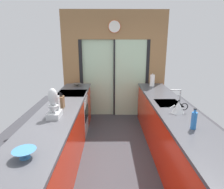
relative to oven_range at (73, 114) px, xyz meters
The scene contains 13 objects.
ground_plane 1.21m from the oven_range, 35.58° to the right, with size 5.04×7.60×0.02m, color #38383D.
back_wall_unit 1.81m from the oven_range, 51.68° to the left, with size 2.64×0.12×2.70m.
left_counter_run 1.12m from the oven_range, 90.08° to the right, with size 0.62×3.80×0.92m.
right_counter_run 2.05m from the oven_range, 27.56° to the right, with size 0.62×3.80×0.92m.
sink_faucet 2.18m from the oven_range, 19.62° to the right, with size 0.19×0.02×0.24m.
oven_range is the anchor object (origin of this frame).
mixing_bowl_near 2.38m from the oven_range, 89.55° to the right, with size 0.21×0.21×0.08m.
mixing_bowl_far 0.78m from the oven_range, 88.21° to the left, with size 0.21×0.21×0.08m.
knife_block 1.09m from the oven_range, 88.88° to the right, with size 0.08×0.14×0.26m.
stand_mixer 1.48m from the oven_range, 89.21° to the right, with size 0.17×0.27×0.42m.
kettle 2.23m from the oven_range, 33.49° to the right, with size 0.27×0.19×0.20m.
soap_bottle 2.56m from the oven_range, 43.96° to the right, with size 0.07×0.07×0.26m.
paper_towel_roll 2.00m from the oven_range, 19.31° to the left, with size 0.13×0.13×0.30m.
Camera 1 is at (-0.12, -2.64, 1.94)m, focal length 31.13 mm.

